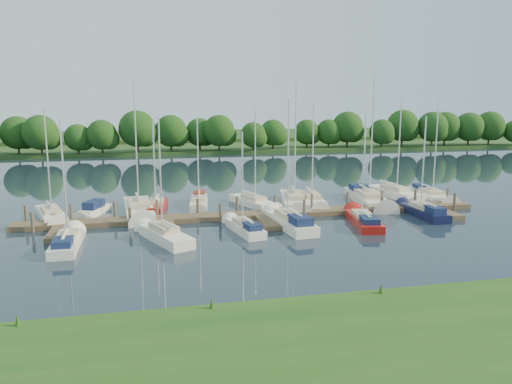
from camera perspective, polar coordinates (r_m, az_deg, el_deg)
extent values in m
plane|color=#192633|center=(35.62, 3.31, -5.72)|extent=(260.00, 260.00, 0.00)
cube|color=#1B4E16|center=(21.60, 15.50, -16.38)|extent=(90.00, 10.00, 0.50)
cube|color=brown|center=(43.07, 0.40, -2.60)|extent=(40.00, 2.00, 0.40)
cube|color=brown|center=(39.65, -21.77, -4.49)|extent=(1.20, 4.00, 0.40)
cube|color=brown|center=(39.13, -10.11, -4.09)|extent=(1.20, 4.00, 0.40)
cube|color=brown|center=(40.23, 1.36, -3.53)|extent=(1.20, 4.00, 0.40)
cube|color=brown|center=(42.83, 11.82, -2.90)|extent=(1.20, 4.00, 0.40)
cube|color=brown|center=(46.66, 20.81, -2.28)|extent=(1.20, 4.00, 0.40)
cylinder|color=#473D33|center=(44.24, -24.79, -2.69)|extent=(0.24, 0.24, 2.00)
cylinder|color=#473D33|center=(43.62, -20.35, -2.55)|extent=(0.24, 0.24, 2.00)
cylinder|color=#473D33|center=(43.28, -15.82, -2.39)|extent=(0.24, 0.24, 2.00)
cylinder|color=#473D33|center=(43.21, -11.24, -2.22)|extent=(0.24, 0.24, 2.00)
cylinder|color=#473D33|center=(43.41, -6.68, -2.03)|extent=(0.24, 0.24, 2.00)
cylinder|color=#473D33|center=(43.88, -2.18, -1.83)|extent=(0.24, 0.24, 2.00)
cylinder|color=#473D33|center=(44.62, 2.18, -1.63)|extent=(0.24, 0.24, 2.00)
cylinder|color=#473D33|center=(45.61, 6.38, -1.42)|extent=(0.24, 0.24, 2.00)
cylinder|color=#473D33|center=(46.84, 10.39, -1.22)|extent=(0.24, 0.24, 2.00)
cylinder|color=#473D33|center=(48.28, 14.17, -1.03)|extent=(0.24, 0.24, 2.00)
cylinder|color=#473D33|center=(49.91, 17.71, -0.84)|extent=(0.24, 0.24, 2.00)
cylinder|color=#473D33|center=(51.73, 21.02, -0.66)|extent=(0.24, 0.24, 2.00)
cylinder|color=#473D33|center=(41.55, -24.17, -3.44)|extent=(0.24, 0.24, 2.00)
cylinder|color=#473D33|center=(40.68, -14.19, -3.11)|extent=(0.24, 0.24, 2.00)
cylinder|color=#473D33|center=(41.08, -4.10, -2.69)|extent=(0.24, 0.24, 2.00)
cylinder|color=#473D33|center=(42.71, 5.51, -2.21)|extent=(0.24, 0.24, 2.00)
cylinder|color=#473D33|center=(45.43, 14.18, -1.73)|extent=(0.24, 0.24, 2.00)
cylinder|color=#473D33|center=(49.07, 21.71, -1.27)|extent=(0.24, 0.24, 2.00)
cube|color=#24471B|center=(108.74, -7.61, 5.18)|extent=(180.00, 30.00, 0.60)
cube|color=#305023|center=(133.55, -8.58, 6.27)|extent=(220.00, 40.00, 1.40)
cylinder|color=#38281C|center=(99.86, -26.51, 4.39)|extent=(0.36, 0.36, 2.84)
sphere|color=#123C10|center=(99.63, -26.67, 6.37)|extent=(6.62, 6.62, 6.62)
sphere|color=#123C10|center=(99.54, -25.80, 5.89)|extent=(4.73, 4.73, 4.73)
cylinder|color=#38281C|center=(96.88, -23.35, 4.32)|extent=(0.36, 0.36, 2.29)
sphere|color=#123C10|center=(96.67, -23.47, 5.97)|extent=(5.35, 5.35, 5.35)
sphere|color=#123C10|center=(96.71, -22.74, 5.57)|extent=(3.82, 3.82, 3.82)
cylinder|color=#38281C|center=(98.02, -20.38, 4.71)|extent=(0.36, 0.36, 2.74)
sphere|color=#123C10|center=(97.78, -20.50, 6.66)|extent=(6.39, 6.39, 6.39)
sphere|color=#123C10|center=(97.86, -19.65, 6.18)|extent=(4.56, 4.56, 4.56)
cylinder|color=#38281C|center=(95.91, -16.12, 4.73)|extent=(0.36, 0.36, 2.37)
sphere|color=#123C10|center=(95.70, -16.20, 6.46)|extent=(5.54, 5.54, 5.54)
sphere|color=#123C10|center=(95.88, -15.46, 6.03)|extent=(3.95, 3.95, 3.95)
cylinder|color=#38281C|center=(96.16, -13.97, 4.92)|extent=(0.36, 0.36, 2.62)
sphere|color=#123C10|center=(95.93, -14.05, 6.82)|extent=(6.12, 6.12, 6.12)
sphere|color=#123C10|center=(96.16, -13.24, 6.34)|extent=(4.37, 4.37, 4.37)
cylinder|color=#38281C|center=(93.67, -10.49, 4.77)|extent=(0.36, 0.36, 2.17)
sphere|color=#123C10|center=(93.46, -10.54, 6.39)|extent=(5.06, 5.06, 5.06)
sphere|color=#123C10|center=(93.75, -9.86, 5.98)|extent=(3.61, 3.61, 3.61)
cylinder|color=#38281C|center=(95.11, -7.47, 5.03)|extent=(0.36, 0.36, 2.47)
sphere|color=#123C10|center=(94.89, -7.52, 6.85)|extent=(5.77, 5.77, 5.77)
sphere|color=#123C10|center=(95.26, -6.77, 6.38)|extent=(4.12, 4.12, 4.12)
cylinder|color=#38281C|center=(98.25, -4.21, 5.33)|extent=(0.36, 0.36, 2.74)
sphere|color=#123C10|center=(98.02, -4.24, 7.28)|extent=(6.39, 6.39, 6.39)
sphere|color=#123C10|center=(98.47, -3.46, 6.78)|extent=(4.56, 4.56, 4.56)
cylinder|color=#38281C|center=(97.98, -0.66, 5.37)|extent=(0.36, 0.36, 2.82)
sphere|color=#123C10|center=(97.74, -0.66, 7.39)|extent=(6.58, 6.58, 6.58)
sphere|color=#123C10|center=(98.29, 0.13, 6.85)|extent=(4.70, 4.70, 4.70)
cylinder|color=#38281C|center=(98.54, 3.20, 5.17)|extent=(0.36, 0.36, 2.07)
sphere|color=#123C10|center=(98.34, 3.21, 6.63)|extent=(4.83, 4.83, 4.83)
sphere|color=#123C10|center=(98.87, 3.76, 6.25)|extent=(3.45, 3.45, 3.45)
cylinder|color=#38281C|center=(100.61, 5.13, 5.36)|extent=(0.36, 0.36, 2.47)
sphere|color=#123C10|center=(100.40, 5.16, 7.08)|extent=(5.77, 5.77, 5.77)
sphere|color=#123C10|center=(101.02, 5.79, 6.62)|extent=(4.12, 4.12, 4.12)
cylinder|color=#38281C|center=(100.21, 8.16, 5.17)|extent=(0.36, 0.36, 2.11)
sphere|color=#123C10|center=(100.02, 8.20, 6.64)|extent=(4.91, 4.91, 4.91)
sphere|color=#123C10|center=(100.62, 8.71, 6.25)|extent=(3.51, 3.51, 3.51)
cylinder|color=#38281C|center=(103.24, 11.48, 5.44)|extent=(0.36, 0.36, 2.88)
sphere|color=#123C10|center=(103.01, 11.55, 7.39)|extent=(6.72, 6.72, 6.72)
sphere|color=#123C10|center=(103.84, 12.21, 6.85)|extent=(4.80, 4.80, 4.80)
cylinder|color=#38281C|center=(105.80, 14.61, 5.33)|extent=(0.36, 0.36, 2.54)
sphere|color=#123C10|center=(105.59, 14.69, 7.01)|extent=(5.93, 5.93, 5.93)
sphere|color=#123C10|center=(106.40, 15.23, 6.55)|extent=(4.24, 4.24, 4.24)
cylinder|color=#38281C|center=(108.26, 16.99, 5.18)|extent=(0.36, 0.36, 2.03)
sphere|color=#123C10|center=(108.09, 17.06, 6.49)|extent=(4.73, 4.73, 4.73)
sphere|color=#123C10|center=(108.80, 17.45, 6.14)|extent=(3.38, 3.38, 3.38)
cylinder|color=#38281C|center=(113.00, 18.78, 5.40)|extent=(0.36, 0.36, 2.49)
sphere|color=#123C10|center=(112.81, 18.87, 6.94)|extent=(5.82, 5.82, 5.82)
sphere|color=#123C10|center=(113.67, 19.34, 6.52)|extent=(4.16, 4.16, 4.16)
cylinder|color=#38281C|center=(113.19, 21.20, 5.27)|extent=(0.36, 0.36, 2.51)
sphere|color=#123C10|center=(113.00, 21.30, 6.82)|extent=(5.87, 5.87, 5.87)
sphere|color=#123C10|center=(113.91, 21.75, 6.39)|extent=(4.19, 4.19, 4.19)
cylinder|color=#38281C|center=(119.14, 22.98, 5.43)|extent=(0.36, 0.36, 2.79)
sphere|color=#123C10|center=(118.95, 23.10, 7.07)|extent=(6.51, 6.51, 6.51)
sphere|color=#123C10|center=(119.97, 23.55, 6.61)|extent=(4.65, 4.65, 4.65)
cylinder|color=#38281C|center=(121.38, 24.91, 5.23)|extent=(0.36, 0.36, 2.21)
sphere|color=#123C10|center=(121.21, 25.00, 6.50)|extent=(5.16, 5.16, 5.16)
sphere|color=#123C10|center=(122.09, 25.33, 6.15)|extent=(3.69, 3.69, 3.69)
cylinder|color=#38281C|center=(125.14, 27.19, 5.16)|extent=(0.36, 0.36, 2.14)
cube|color=white|center=(46.05, -22.40, -2.61)|extent=(3.63, 6.65, 0.97)
cone|color=white|center=(42.95, -21.81, -3.46)|extent=(1.53, 2.41, 0.90)
cube|color=#BEAE92|center=(45.62, -22.39, -1.96)|extent=(2.15, 3.15, 0.44)
cylinder|color=silver|center=(44.65, -22.70, 3.23)|extent=(0.12, 0.12, 8.65)
cylinder|color=silver|center=(46.48, -22.58, -1.31)|extent=(0.96, 2.78, 0.10)
cylinder|color=white|center=(46.48, -22.58, -1.31)|extent=(0.96, 2.50, 0.20)
cube|color=white|center=(46.32, -18.00, -2.26)|extent=(2.76, 4.28, 0.88)
cone|color=white|center=(44.57, -19.18, -2.81)|extent=(1.08, 1.38, 0.67)
cube|color=#15234B|center=(46.18, -18.04, -1.42)|extent=(1.83, 2.48, 0.80)
cube|color=white|center=(46.03, -13.29, -2.10)|extent=(2.90, 8.39, 1.15)
cone|color=white|center=(42.02, -12.93, -3.27)|extent=(1.36, 2.96, 1.15)
cube|color=#BEAE92|center=(45.48, -13.29, -1.30)|extent=(2.00, 3.83, 0.52)
cylinder|color=silver|center=(44.32, -13.55, 5.46)|extent=(0.12, 0.12, 11.13)
cylinder|color=silver|center=(46.61, -13.41, -0.50)|extent=(0.37, 3.71, 0.10)
cylinder|color=white|center=(46.61, -13.41, -0.50)|extent=(0.44, 3.30, 0.20)
cube|color=#AB160F|center=(47.03, -11.28, -1.77)|extent=(2.33, 5.72, 0.96)
cone|color=#AB160F|center=(44.33, -11.70, -2.51)|extent=(1.05, 2.03, 0.78)
cube|color=#BEAE92|center=(46.64, -11.35, -1.13)|extent=(1.51, 2.64, 0.43)
cylinder|color=silver|center=(45.80, -11.55, 3.24)|extent=(0.12, 0.12, 7.50)
cylinder|color=silver|center=(47.38, -11.25, -0.52)|extent=(0.45, 2.49, 0.10)
cylinder|color=white|center=(47.38, -11.25, -0.52)|extent=(0.51, 2.23, 0.20)
cube|color=white|center=(48.06, -6.53, -1.37)|extent=(2.29, 5.88, 0.96)
cone|color=white|center=(45.25, -6.58, -2.10)|extent=(1.04, 2.09, 0.80)
cube|color=#BEAE92|center=(47.66, -6.55, -0.75)|extent=(1.51, 2.71, 0.44)
cube|color=maroon|center=(49.50, -6.52, -0.23)|extent=(1.32, 1.84, 0.48)
cylinder|color=silver|center=(46.81, -6.65, 3.68)|extent=(0.12, 0.12, 7.74)
cylinder|color=silver|center=(48.44, -6.54, -0.15)|extent=(0.41, 2.57, 0.10)
cylinder|color=white|center=(48.44, -6.54, -0.15)|extent=(0.48, 2.30, 0.20)
cube|color=white|center=(47.89, -0.46, -1.35)|extent=(3.62, 6.48, 1.02)
cone|color=white|center=(45.29, 1.54, -2.03)|extent=(1.52, 2.35, 0.87)
cube|color=#BEAE92|center=(47.50, -0.28, -0.66)|extent=(2.13, 3.08, 0.46)
cylinder|color=silver|center=(46.63, -0.08, 4.20)|extent=(0.12, 0.12, 8.43)
cylinder|color=silver|center=(48.23, -0.84, -0.05)|extent=(0.98, 2.70, 0.10)
cylinder|color=white|center=(48.23, -0.84, -0.05)|extent=(0.97, 2.44, 0.20)
cube|color=white|center=(48.67, 4.33, -1.19)|extent=(3.83, 8.33, 1.19)
cone|color=white|center=(44.76, 4.80, -2.21)|extent=(1.67, 2.98, 1.13)
cube|color=#BEAE92|center=(48.13, 4.39, -0.38)|extent=(2.39, 3.89, 0.54)
cylinder|color=silver|center=(47.04, 4.52, 5.84)|extent=(0.12, 0.12, 10.86)
cylinder|color=silver|center=(49.24, 4.27, 0.37)|extent=(0.83, 3.56, 0.10)
cylinder|color=white|center=(49.24, 4.27, 0.37)|extent=(0.85, 3.19, 0.20)
cube|color=white|center=(48.99, 6.24, -1.14)|extent=(2.67, 6.85, 1.14)
cone|color=white|center=(45.80, 7.09, -1.97)|extent=(1.21, 2.43, 0.93)
cube|color=#BEAE92|center=(48.53, 6.34, -0.38)|extent=(1.76, 3.15, 0.52)
cylinder|color=silver|center=(47.60, 6.52, 4.70)|extent=(0.12, 0.12, 9.00)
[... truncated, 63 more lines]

